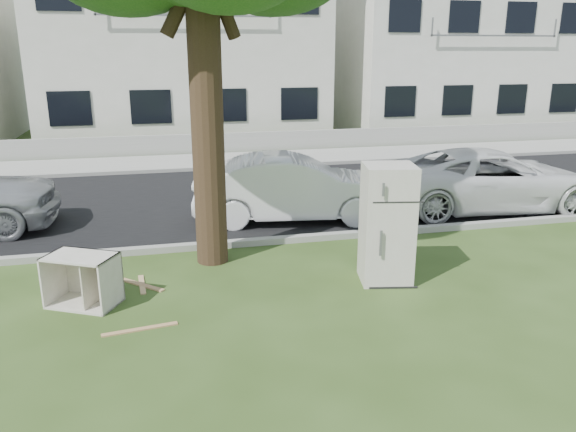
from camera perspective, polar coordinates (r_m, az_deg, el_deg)
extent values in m
plane|color=#2D4117|center=(8.41, -3.65, -8.62)|extent=(120.00, 120.00, 0.00)
cube|color=black|center=(14.03, -7.75, 1.67)|extent=(120.00, 7.00, 0.01)
cube|color=gray|center=(10.65, -5.85, -3.13)|extent=(120.00, 0.18, 0.12)
cube|color=gray|center=(17.48, -8.90, 4.56)|extent=(120.00, 0.18, 0.12)
cube|color=gray|center=(18.89, -9.25, 5.45)|extent=(120.00, 2.80, 0.01)
cube|color=gray|center=(20.41, -9.63, 7.24)|extent=(120.00, 0.15, 0.70)
cylinder|color=black|center=(9.40, -8.25, 10.45)|extent=(0.54, 0.54, 5.20)
cube|color=silver|center=(25.04, -10.79, 16.34)|extent=(11.00, 8.00, 7.20)
cube|color=silver|center=(28.29, 15.29, 15.44)|extent=(10.00, 8.00, 6.60)
cube|color=beige|center=(8.93, 10.04, -0.82)|extent=(0.90, 0.86, 1.89)
cube|color=silver|center=(8.67, -20.15, -6.13)|extent=(1.14, 0.98, 0.76)
cube|color=tan|center=(7.84, -14.79, -11.06)|extent=(0.99, 0.22, 0.02)
cube|color=tan|center=(9.22, -14.73, -6.75)|extent=(0.74, 0.72, 0.02)
cube|color=tan|center=(9.21, -14.61, -6.75)|extent=(0.14, 0.76, 0.02)
imported|color=silver|center=(12.09, 0.60, 2.84)|extent=(4.45, 2.07, 1.41)
imported|color=silver|center=(13.79, 19.98, 3.51)|extent=(5.21, 2.79, 1.39)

